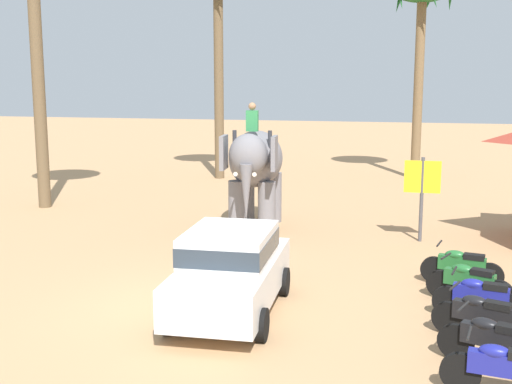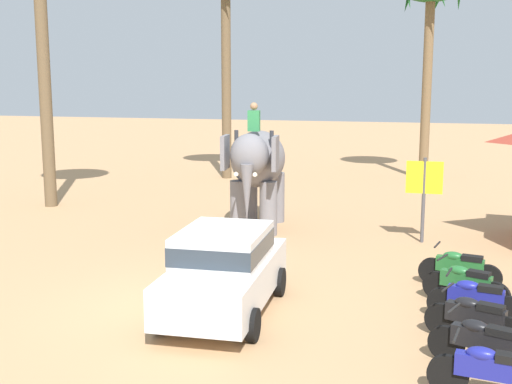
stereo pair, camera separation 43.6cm
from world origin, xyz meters
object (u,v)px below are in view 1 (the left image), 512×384
object	(u,v)px
elephant_with_mahout	(255,165)
motorcycle_end_of_row	(462,266)
motorcycle_nearest_camera	(504,369)
motorcycle_mid_row	(482,316)
car_sedan_foreground	(231,268)
motorcycle_fourth_in_row	(481,297)
motorcycle_second_in_row	(494,340)
motorcycle_far_in_row	(469,282)
signboard_yellow	(422,183)

from	to	relation	value
elephant_with_mahout	motorcycle_end_of_row	bearing A→B (deg)	-36.69
motorcycle_nearest_camera	motorcycle_mid_row	xyz separation A→B (m)	(-0.12, 2.16, 0.00)
motorcycle_nearest_camera	car_sedan_foreground	bearing A→B (deg)	153.17
motorcycle_mid_row	motorcycle_fourth_in_row	world-z (taller)	same
elephant_with_mahout	car_sedan_foreground	bearing A→B (deg)	-79.63
car_sedan_foreground	motorcycle_end_of_row	world-z (taller)	car_sedan_foreground
motorcycle_second_in_row	motorcycle_far_in_row	bearing A→B (deg)	92.96
motorcycle_second_in_row	motorcycle_mid_row	distance (m)	1.11
motorcycle_mid_row	motorcycle_far_in_row	world-z (taller)	same
motorcycle_second_in_row	motorcycle_fourth_in_row	bearing A→B (deg)	90.47
car_sedan_foreground	motorcycle_nearest_camera	size ratio (longest dim) A/B	2.33
elephant_with_mahout	motorcycle_far_in_row	bearing A→B (deg)	-42.96
car_sedan_foreground	elephant_with_mahout	world-z (taller)	elephant_with_mahout
signboard_yellow	elephant_with_mahout	bearing A→B (deg)	176.24
motorcycle_mid_row	motorcycle_end_of_row	distance (m)	3.16
motorcycle_fourth_in_row	motorcycle_far_in_row	distance (m)	0.97
motorcycle_nearest_camera	motorcycle_fourth_in_row	distance (m)	3.20
signboard_yellow	motorcycle_second_in_row	bearing A→B (deg)	-82.17
motorcycle_fourth_in_row	motorcycle_mid_row	bearing A→B (deg)	-93.12
motorcycle_nearest_camera	motorcycle_second_in_row	size ratio (longest dim) A/B	1.04
motorcycle_end_of_row	motorcycle_far_in_row	bearing A→B (deg)	-85.91
signboard_yellow	motorcycle_mid_row	bearing A→B (deg)	-81.57
car_sedan_foreground	motorcycle_mid_row	xyz separation A→B (m)	(4.65, -0.25, -0.46)
motorcycle_fourth_in_row	signboard_yellow	bearing A→B (deg)	100.37
motorcycle_second_in_row	motorcycle_mid_row	bearing A→B (deg)	93.87
motorcycle_far_in_row	signboard_yellow	bearing A→B (deg)	100.71
elephant_with_mahout	signboard_yellow	distance (m)	4.93
motorcycle_far_in_row	signboard_yellow	size ratio (longest dim) A/B	0.71
motorcycle_far_in_row	signboard_yellow	world-z (taller)	signboard_yellow
car_sedan_foreground	motorcycle_end_of_row	distance (m)	5.36
motorcycle_nearest_camera	signboard_yellow	distance (m)	9.47
car_sedan_foreground	motorcycle_fourth_in_row	size ratio (longest dim) A/B	2.33
elephant_with_mahout	motorcycle_nearest_camera	world-z (taller)	elephant_with_mahout
car_sedan_foreground	motorcycle_mid_row	distance (m)	4.68
motorcycle_mid_row	signboard_yellow	xyz separation A→B (m)	(-1.06, 7.16, 1.22)
car_sedan_foreground	elephant_with_mahout	xyz separation A→B (m)	(-1.32, 7.23, 1.06)
car_sedan_foreground	motorcycle_far_in_row	size ratio (longest dim) A/B	2.44
motorcycle_fourth_in_row	motorcycle_end_of_row	bearing A→B (deg)	96.10
motorcycle_nearest_camera	motorcycle_far_in_row	distance (m)	4.16
car_sedan_foreground	motorcycle_mid_row	bearing A→B (deg)	-3.13
elephant_with_mahout	motorcycle_end_of_row	distance (m)	7.40
motorcycle_nearest_camera	motorcycle_second_in_row	bearing A→B (deg)	92.32
motorcycle_mid_row	motorcycle_far_in_row	size ratio (longest dim) A/B	1.01
elephant_with_mahout	motorcycle_mid_row	world-z (taller)	elephant_with_mahout
motorcycle_far_in_row	motorcycle_second_in_row	bearing A→B (deg)	-87.04
motorcycle_end_of_row	signboard_yellow	size ratio (longest dim) A/B	0.74
motorcycle_fourth_in_row	motorcycle_far_in_row	xyz separation A→B (m)	(-0.14, 0.96, 0.00)
car_sedan_foreground	motorcycle_second_in_row	bearing A→B (deg)	-16.06
motorcycle_mid_row	motorcycle_fourth_in_row	bearing A→B (deg)	86.88
motorcycle_fourth_in_row	elephant_with_mahout	bearing A→B (deg)	133.13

